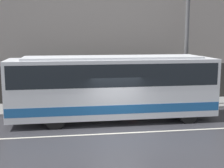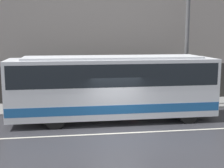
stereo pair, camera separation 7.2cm
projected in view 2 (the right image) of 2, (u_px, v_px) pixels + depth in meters
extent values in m
plane|color=#333338|center=(119.00, 133.00, 14.67)|extent=(60.00, 60.00, 0.00)
cube|color=gray|center=(105.00, 106.00, 19.95)|extent=(60.00, 2.83, 0.12)
cube|color=gray|center=(102.00, 26.00, 20.67)|extent=(60.00, 0.30, 10.23)
cube|color=#2D2B28|center=(103.00, 84.00, 21.12)|extent=(60.00, 0.06, 2.56)
cube|color=beige|center=(119.00, 133.00, 14.67)|extent=(54.00, 0.14, 0.01)
cube|color=silver|center=(113.00, 87.00, 16.55)|extent=(10.86, 2.47, 3.00)
cube|color=#1E5999|center=(113.00, 104.00, 16.70)|extent=(10.80, 2.50, 0.45)
cube|color=black|center=(113.00, 73.00, 16.43)|extent=(10.53, 2.49, 1.14)
cube|color=orange|center=(210.00, 61.00, 17.11)|extent=(0.12, 1.86, 0.28)
cube|color=silver|center=(113.00, 57.00, 16.30)|extent=(9.23, 2.10, 0.12)
cylinder|color=black|center=(188.00, 113.00, 16.25)|extent=(1.08, 0.28, 1.08)
cylinder|color=black|center=(174.00, 104.00, 18.36)|extent=(1.08, 0.28, 1.08)
cylinder|color=black|center=(55.00, 118.00, 15.28)|extent=(1.08, 0.28, 1.08)
cylinder|color=black|center=(56.00, 108.00, 17.38)|extent=(1.08, 0.28, 1.08)
cylinder|color=#4C4C4F|center=(187.00, 36.00, 19.17)|extent=(0.25, 0.25, 8.72)
cylinder|color=maroon|center=(134.00, 92.00, 20.61)|extent=(0.36, 0.36, 1.42)
sphere|color=tan|center=(135.00, 79.00, 20.47)|extent=(0.26, 0.26, 0.26)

